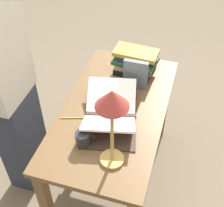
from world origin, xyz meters
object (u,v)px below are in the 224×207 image
object	(u,v)px
reading_lamp	(112,108)
pencil	(74,118)
book_standing_upright	(135,75)
person_reader	(8,91)
book_stack_tall	(135,62)
open_book	(110,112)
coffee_mug	(83,139)

from	to	relation	value
reading_lamp	pencil	bearing A→B (deg)	-126.43
book_standing_upright	person_reader	bearing A→B (deg)	-61.55
book_stack_tall	reading_lamp	world-z (taller)	reading_lamp
book_stack_tall	book_standing_upright	distance (m)	0.17
book_standing_upright	reading_lamp	xyz separation A→B (m)	(0.62, 0.03, 0.28)
book_stack_tall	reading_lamp	xyz separation A→B (m)	(0.78, 0.06, 0.31)
open_book	reading_lamp	world-z (taller)	reading_lamp
coffee_mug	pencil	bearing A→B (deg)	-143.32
open_book	book_standing_upright	world-z (taller)	book_standing_upright
book_standing_upright	pencil	distance (m)	0.49
person_reader	book_stack_tall	bearing A→B (deg)	-50.44
reading_lamp	pencil	distance (m)	0.54
coffee_mug	open_book	bearing A→B (deg)	162.20
book_standing_upright	coffee_mug	world-z (taller)	book_standing_upright
person_reader	book_standing_upright	bearing A→B (deg)	-61.32
book_standing_upright	open_book	bearing A→B (deg)	-14.41
pencil	book_stack_tall	bearing A→B (deg)	156.25
pencil	coffee_mug	bearing A→B (deg)	36.68
book_stack_tall	coffee_mug	world-z (taller)	book_stack_tall
book_standing_upright	person_reader	distance (m)	0.80
book_stack_tall	person_reader	bearing A→B (deg)	-50.44
pencil	person_reader	bearing A→B (deg)	-90.61
book_standing_upright	coffee_mug	distance (m)	0.58
book_stack_tall	pencil	size ratio (longest dim) A/B	1.95
reading_lamp	coffee_mug	distance (m)	0.40
pencil	person_reader	size ratio (longest dim) A/B	0.09
coffee_mug	person_reader	distance (m)	0.57
coffee_mug	reading_lamp	bearing A→B (deg)	71.79
book_stack_tall	pencil	bearing A→B (deg)	-23.75
coffee_mug	pencil	world-z (taller)	coffee_mug
coffee_mug	book_standing_upright	bearing A→B (deg)	164.19
book_standing_upright	pencil	size ratio (longest dim) A/B	1.31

